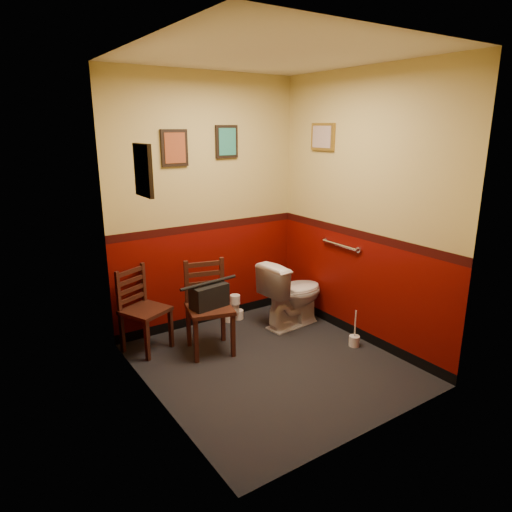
{
  "coord_description": "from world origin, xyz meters",
  "views": [
    {
      "loc": [
        -2.26,
        -3.12,
        2.16
      ],
      "look_at": [
        0.0,
        0.25,
        1.0
      ],
      "focal_mm": 32.0,
      "sensor_mm": 36.0,
      "label": 1
    }
  ],
  "objects": [
    {
      "name": "tp_stack",
      "position": [
        0.24,
        1.06,
        0.13
      ],
      "size": [
        0.24,
        0.15,
        0.31
      ],
      "color": "silver",
      "rests_on": "floor"
    },
    {
      "name": "grab_bar",
      "position": [
        1.07,
        0.25,
        0.95
      ],
      "size": [
        0.05,
        0.56,
        0.06
      ],
      "color": "silver",
      "rests_on": "wall_right"
    },
    {
      "name": "framed_print_back_b",
      "position": [
        0.25,
        1.18,
        2.0
      ],
      "size": [
        0.26,
        0.04,
        0.34
      ],
      "color": "black",
      "rests_on": "wall_back"
    },
    {
      "name": "chair_right",
      "position": [
        -0.33,
        0.59,
        0.45
      ],
      "size": [
        0.51,
        0.51,
        0.9
      ],
      "rotation": [
        0.0,
        0.0,
        -0.25
      ],
      "color": "#401D13",
      "rests_on": "floor"
    },
    {
      "name": "chair_left",
      "position": [
        -0.87,
        0.97,
        0.42
      ],
      "size": [
        0.52,
        0.52,
        0.84
      ],
      "rotation": [
        0.0,
        0.0,
        0.43
      ],
      "color": "#401D13",
      "rests_on": "floor"
    },
    {
      "name": "wall_right",
      "position": [
        1.1,
        0.0,
        1.35
      ],
      "size": [
        0.0,
        2.4,
        2.7
      ],
      "primitive_type": "cube",
      "rotation": [
        1.57,
        0.0,
        -1.57
      ],
      "color": "#5B0804",
      "rests_on": "ground"
    },
    {
      "name": "toilet_brush",
      "position": [
        0.92,
        -0.17,
        0.06
      ],
      "size": [
        0.11,
        0.11,
        0.39
      ],
      "color": "silver",
      "rests_on": "floor"
    },
    {
      "name": "handbag",
      "position": [
        -0.34,
        0.55,
        0.58
      ],
      "size": [
        0.38,
        0.22,
        0.26
      ],
      "rotation": [
        0.0,
        0.0,
        0.12
      ],
      "color": "black",
      "rests_on": "chair_right"
    },
    {
      "name": "framed_print_back_a",
      "position": [
        -0.35,
        1.18,
        1.95
      ],
      "size": [
        0.28,
        0.04,
        0.36
      ],
      "color": "black",
      "rests_on": "wall_back"
    },
    {
      "name": "wall_back",
      "position": [
        0.0,
        1.2,
        1.35
      ],
      "size": [
        2.2,
        0.0,
        2.7
      ],
      "primitive_type": "cube",
      "rotation": [
        1.57,
        0.0,
        0.0
      ],
      "color": "#5B0804",
      "rests_on": "ground"
    },
    {
      "name": "framed_print_left",
      "position": [
        -1.08,
        0.1,
        1.85
      ],
      "size": [
        0.04,
        0.3,
        0.38
      ],
      "color": "black",
      "rests_on": "wall_left"
    },
    {
      "name": "floor",
      "position": [
        0.0,
        0.0,
        0.0
      ],
      "size": [
        2.2,
        2.4,
        0.0
      ],
      "primitive_type": "cube",
      "color": "black",
      "rests_on": "ground"
    },
    {
      "name": "framed_print_right",
      "position": [
        1.08,
        0.6,
        2.05
      ],
      "size": [
        0.04,
        0.34,
        0.28
      ],
      "color": "olive",
      "rests_on": "wall_right"
    },
    {
      "name": "wall_front",
      "position": [
        0.0,
        -1.2,
        1.35
      ],
      "size": [
        2.2,
        0.0,
        2.7
      ],
      "primitive_type": "cube",
      "rotation": [
        -1.57,
        0.0,
        0.0
      ],
      "color": "#5B0804",
      "rests_on": "ground"
    },
    {
      "name": "toilet",
      "position": [
        0.72,
        0.6,
        0.37
      ],
      "size": [
        0.79,
        0.49,
        0.74
      ],
      "primitive_type": "imported",
      "rotation": [
        0.0,
        0.0,
        1.66
      ],
      "color": "white",
      "rests_on": "floor"
    },
    {
      "name": "ceiling",
      "position": [
        0.0,
        0.0,
        2.7
      ],
      "size": [
        2.2,
        2.4,
        0.0
      ],
      "primitive_type": "cube",
      "rotation": [
        3.14,
        0.0,
        0.0
      ],
      "color": "silver",
      "rests_on": "ground"
    },
    {
      "name": "wall_left",
      "position": [
        -1.1,
        0.0,
        1.35
      ],
      "size": [
        0.0,
        2.4,
        2.7
      ],
      "primitive_type": "cube",
      "rotation": [
        1.57,
        0.0,
        1.57
      ],
      "color": "#5B0804",
      "rests_on": "ground"
    }
  ]
}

